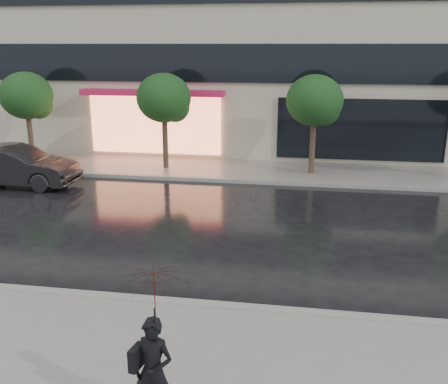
# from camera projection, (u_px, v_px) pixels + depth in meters

# --- Properties ---
(ground) EXTENTS (120.00, 120.00, 0.00)m
(ground) POSITION_uv_depth(u_px,v_px,m) (176.00, 283.00, 11.02)
(ground) COLOR black
(ground) RESTS_ON ground
(sidewalk_near) EXTENTS (60.00, 4.50, 0.12)m
(sidewalk_near) POSITION_uv_depth(u_px,v_px,m) (124.00, 372.00, 7.93)
(sidewalk_near) COLOR slate
(sidewalk_near) RESTS_ON ground
(sidewalk_far) EXTENTS (60.00, 3.50, 0.12)m
(sidewalk_far) POSITION_uv_depth(u_px,v_px,m) (238.00, 170.00, 20.71)
(sidewalk_far) COLOR slate
(sidewalk_far) RESTS_ON ground
(curb_near) EXTENTS (60.00, 0.25, 0.14)m
(curb_near) POSITION_uv_depth(u_px,v_px,m) (163.00, 303.00, 10.06)
(curb_near) COLOR gray
(curb_near) RESTS_ON ground
(curb_far) EXTENTS (60.00, 0.25, 0.14)m
(curb_far) POSITION_uv_depth(u_px,v_px,m) (232.00, 181.00, 19.05)
(curb_far) COLOR gray
(curb_far) RESTS_ON ground
(tree_far_west) EXTENTS (2.20, 2.20, 3.99)m
(tree_far_west) POSITION_uv_depth(u_px,v_px,m) (28.00, 97.00, 21.05)
(tree_far_west) COLOR #33261C
(tree_far_west) RESTS_ON ground
(tree_mid_west) EXTENTS (2.20, 2.20, 3.99)m
(tree_mid_west) POSITION_uv_depth(u_px,v_px,m) (165.00, 100.00, 20.13)
(tree_mid_west) COLOR #33261C
(tree_mid_west) RESTS_ON ground
(tree_mid_east) EXTENTS (2.20, 2.20, 3.99)m
(tree_mid_east) POSITION_uv_depth(u_px,v_px,m) (316.00, 102.00, 19.21)
(tree_mid_east) COLOR #33261C
(tree_mid_east) RESTS_ON ground
(parked_car) EXTENTS (4.55, 1.60, 1.50)m
(parked_car) POSITION_uv_depth(u_px,v_px,m) (16.00, 166.00, 18.41)
(parked_car) COLOR black
(parked_car) RESTS_ON ground
(pedestrian_with_umbrella) EXTENTS (1.12, 1.14, 2.25)m
(pedestrian_with_umbrella) POSITION_uv_depth(u_px,v_px,m) (154.00, 322.00, 6.43)
(pedestrian_with_umbrella) COLOR black
(pedestrian_with_umbrella) RESTS_ON sidewalk_near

